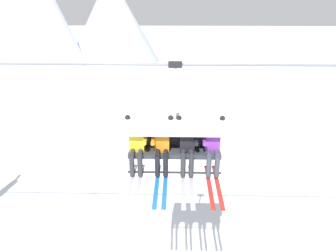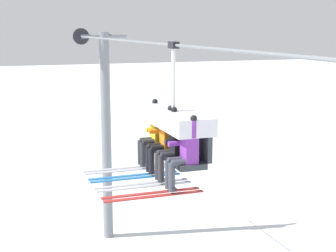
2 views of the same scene
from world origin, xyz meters
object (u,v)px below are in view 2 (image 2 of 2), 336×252
chairlift_chair (177,126)px  skier_orange (161,139)px  skier_black (171,145)px  skier_yellow (152,133)px  lift_tower_near (106,132)px  skier_purple (182,152)px

chairlift_chair → skier_orange: (-0.27, -0.21, -0.27)m
chairlift_chair → skier_black: 0.44m
skier_orange → skier_black: size_ratio=1.00×
skier_orange → skier_yellow: bearing=180.0°
lift_tower_near → skier_yellow: bearing=-6.2°
chairlift_chair → skier_purple: bearing=-14.5°
lift_tower_near → skier_orange: 9.26m
skier_orange → lift_tower_near: bearing=174.2°
skier_black → skier_purple: size_ratio=1.00×
skier_black → chairlift_chair: bearing=141.8°
skier_orange → skier_purple: same height
chairlift_chair → skier_black: chairlift_chair is taller
lift_tower_near → chairlift_chair: lift_tower_near is taller
skier_yellow → skier_purple: bearing=0.0°
skier_orange → skier_black: same height
lift_tower_near → skier_orange: (9.06, -0.92, 1.67)m
skier_black → skier_purple: bearing=0.0°
chairlift_chair → skier_yellow: 0.90m
skier_yellow → skier_orange: bearing=0.0°
skier_orange → skier_black: bearing=0.0°
skier_yellow → skier_black: same height
lift_tower_near → skier_black: size_ratio=4.52×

